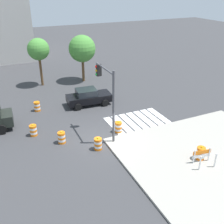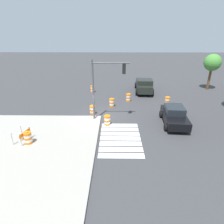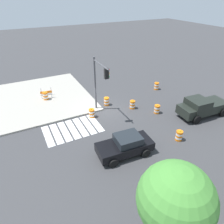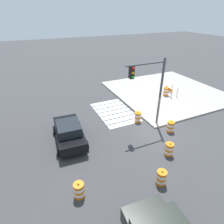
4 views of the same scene
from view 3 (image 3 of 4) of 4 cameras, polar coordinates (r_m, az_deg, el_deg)
The scene contains 15 objects.
ground_plane at distance 21.58m, azimuth -2.35°, elevation 0.51°, with size 120.00×120.00×0.00m, color #38383A.
sidewalk_corner at distance 25.43m, azimuth -20.67°, elevation 3.62°, with size 12.00×12.00×0.15m, color #9E998E.
crosswalk_stripes at distance 19.04m, azimuth -11.01°, elevation -4.75°, with size 5.10×3.20×0.02m.
sports_car at distance 15.73m, azimuth 3.78°, elevation -9.27°, with size 4.42×2.38×1.63m.
pickup_truck at distance 22.08m, azimuth 23.80°, elevation 1.30°, with size 5.27×2.61×1.92m.
traffic_barrel_near_corner at distance 21.82m, azimuth 5.76°, elevation 2.11°, with size 0.56×0.56×1.02m.
traffic_barrel_crosswalk_end at distance 21.38m, azimuth 12.54°, elevation 0.80°, with size 0.56×0.56×1.02m.
traffic_barrel_median_near at distance 26.69m, azimuth 12.40°, elevation 7.16°, with size 0.56×0.56×1.02m.
traffic_barrel_median_far at distance 22.36m, azimuth -1.56°, elevation 3.03°, with size 0.56×0.56×1.02m.
traffic_barrel_far_curb at distance 20.28m, azimuth -5.74°, elevation -0.33°, with size 0.56×0.56×1.02m.
traffic_barrel_lane_center at distance 18.11m, azimuth 18.35°, elevation -6.31°, with size 0.56×0.56×1.02m.
traffic_barrel_on_sidewalk at distance 24.45m, azimuth -18.21°, elevation 4.37°, with size 0.56×0.56×1.02m.
construction_barricade at distance 24.80m, azimuth -18.00°, elevation 5.10°, with size 1.35×0.97×1.00m.
traffic_light_pole at distance 19.19m, azimuth -3.55°, elevation 9.43°, with size 0.47×3.29×5.50m.
street_tree_streetside_near at distance 9.04m, azimuth 17.40°, elevation -22.51°, with size 3.13×3.13×5.51m.
Camera 3 is at (7.66, 16.90, 11.01)m, focal length 32.48 mm.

